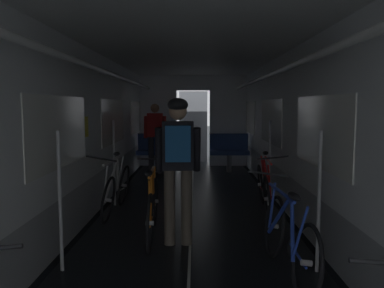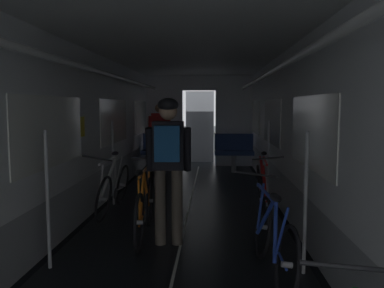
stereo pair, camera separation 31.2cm
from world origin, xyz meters
The scene contains 9 objects.
train_car_shell centered at (0.00, 3.60, 1.70)m, with size 3.14×12.34×2.57m.
bench_seat_far_left centered at (-0.90, 8.07, 0.57)m, with size 0.98×0.51×0.95m.
bench_seat_far_right centered at (0.90, 8.07, 0.57)m, with size 0.98×0.51×0.95m.
bicycle_white centered at (-1.14, 4.20, 0.38)m, with size 0.44×1.69×0.96m.
bicycle_red centered at (1.12, 4.29, 0.38)m, with size 0.44×1.69×0.95m.
bicycle_blue centered at (0.95, 2.00, 0.38)m, with size 0.46×1.69×0.96m.
person_cyclist_aisle centered at (-0.14, 2.84, 1.07)m, with size 0.54×0.40×1.73m.
bicycle_orange_in_aisle centered at (-0.47, 3.10, 0.38)m, with size 0.44×1.69×0.94m.
person_standing_near_bench centered at (-0.90, 7.70, 0.98)m, with size 0.53×0.23×1.69m.
Camera 1 is at (0.06, -1.70, 1.64)m, focal length 36.98 mm.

